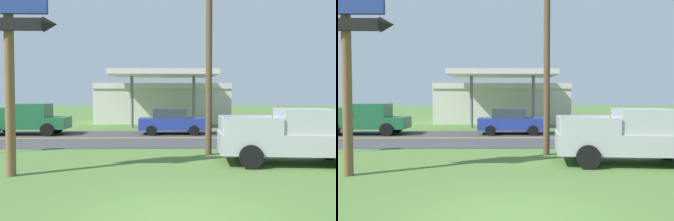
{
  "view_description": "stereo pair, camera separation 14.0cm",
  "coord_description": "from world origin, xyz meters",
  "views": [
    {
      "loc": [
        -0.37,
        -6.31,
        2.37
      ],
      "look_at": [
        0.0,
        8.0,
        1.8
      ],
      "focal_mm": 35.93,
      "sensor_mm": 36.0,
      "label": 1
    },
    {
      "loc": [
        -0.23,
        -6.31,
        2.37
      ],
      "look_at": [
        0.0,
        8.0,
        1.8
      ],
      "focal_mm": 35.93,
      "sensor_mm": 36.0,
      "label": 2
    }
  ],
  "objects": [
    {
      "name": "utility_pole",
      "position": [
        1.65,
        7.36,
        5.07
      ],
      "size": [
        1.6,
        0.26,
        9.6
      ],
      "color": "brown",
      "rests_on": "ground"
    },
    {
      "name": "road_centre_line",
      "position": [
        0.0,
        13.0,
        0.02
      ],
      "size": [
        126.0,
        0.2,
        0.01
      ],
      "primitive_type": "cube",
      "color": "gold",
      "rests_on": "road_asphalt"
    },
    {
      "name": "ground_plane",
      "position": [
        0.0,
        0.0,
        0.0
      ],
      "size": [
        180.0,
        180.0,
        0.0
      ],
      "primitive_type": "plane",
      "color": "#4C7033"
    },
    {
      "name": "pickup_green_on_road",
      "position": [
        -8.67,
        15.0,
        0.96
      ],
      "size": [
        5.2,
        2.24,
        1.96
      ],
      "color": "#1E6038",
      "rests_on": "ground"
    },
    {
      "name": "pickup_silver_parked_on_lawn",
      "position": [
        4.43,
        5.42,
        0.96
      ],
      "size": [
        5.38,
        2.66,
        1.96
      ],
      "color": "#A8AAAF",
      "rests_on": "ground"
    },
    {
      "name": "motel_sign",
      "position": [
        -4.76,
        3.7,
        4.79
      ],
      "size": [
        2.69,
        0.54,
        6.98
      ],
      "color": "brown",
      "rests_on": "ground"
    },
    {
      "name": "road_asphalt",
      "position": [
        0.0,
        13.0,
        0.01
      ],
      "size": [
        140.0,
        8.0,
        0.02
      ],
      "primitive_type": "cube",
      "color": "#3D3D3F",
      "rests_on": "ground"
    },
    {
      "name": "car_blue_near_lane",
      "position": [
        0.41,
        15.0,
        0.83
      ],
      "size": [
        4.2,
        2.0,
        1.64
      ],
      "color": "#233893",
      "rests_on": "ground"
    },
    {
      "name": "gas_station",
      "position": [
        -0.09,
        25.37,
        1.94
      ],
      "size": [
        12.0,
        11.5,
        4.4
      ],
      "color": "beige",
      "rests_on": "ground"
    }
  ]
}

